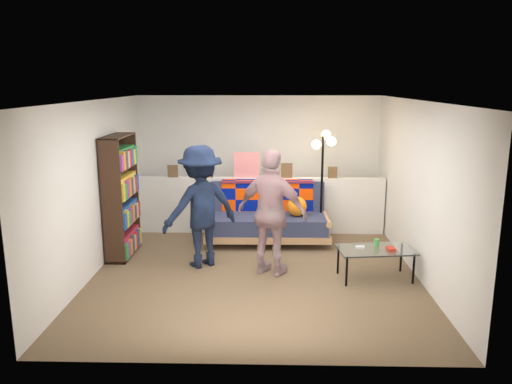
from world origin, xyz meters
TOP-DOWN VIEW (x-y plane):
  - ground at (0.00, 0.00)m, footprint 5.00×5.00m
  - room_shell at (0.00, 0.47)m, footprint 4.60×5.05m
  - half_wall_ledge at (0.00, 1.80)m, footprint 4.45×0.15m
  - ledge_decor at (-0.23, 1.78)m, footprint 2.97×0.02m
  - futon_sofa at (0.19, 1.30)m, footprint 2.06×1.02m
  - bookshelf at (-2.08, 0.57)m, footprint 0.31×0.93m
  - coffee_table at (1.65, -0.31)m, footprint 1.07×0.67m
  - floor_lamp at (1.10, 1.44)m, footprint 0.38×0.35m
  - person_left at (-0.79, 0.14)m, footprint 1.32×1.18m
  - person_right at (0.23, -0.18)m, footprint 1.12×0.83m

SIDE VIEW (x-z plane):
  - ground at x=0.00m, z-range 0.00..0.00m
  - coffee_table at x=1.65m, z-range 0.13..0.66m
  - futon_sofa at x=0.19m, z-range -0.03..0.85m
  - half_wall_ledge at x=0.00m, z-range 0.00..1.00m
  - bookshelf at x=-2.08m, z-range -0.06..1.80m
  - person_right at x=0.23m, z-range 0.00..1.76m
  - person_left at x=-0.79m, z-range 0.00..1.77m
  - ledge_decor at x=-0.23m, z-range 0.95..1.40m
  - floor_lamp at x=1.10m, z-range 0.39..2.24m
  - room_shell at x=0.00m, z-range 0.45..2.90m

